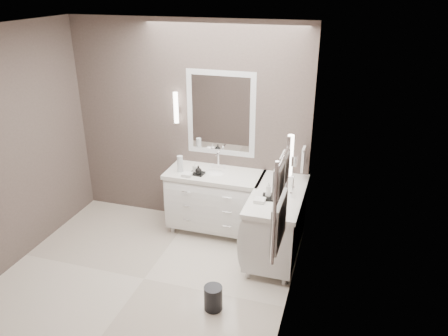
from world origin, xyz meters
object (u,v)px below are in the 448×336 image
(vanity_right, at_px, (277,220))
(towel_ladder, at_px, (280,205))
(vanity_back, at_px, (215,198))
(waste_bin, at_px, (213,298))

(vanity_right, distance_m, towel_ladder, 1.60)
(vanity_back, height_order, vanity_right, same)
(vanity_right, xyz_separation_m, towel_ladder, (0.23, -1.30, 0.91))
(vanity_back, height_order, waste_bin, vanity_back)
(vanity_right, relative_size, towel_ladder, 1.38)
(waste_bin, bearing_deg, vanity_right, 69.38)
(vanity_back, bearing_deg, waste_bin, -72.81)
(towel_ladder, distance_m, waste_bin, 1.43)
(waste_bin, bearing_deg, vanity_back, 107.19)
(vanity_back, bearing_deg, vanity_right, -20.38)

